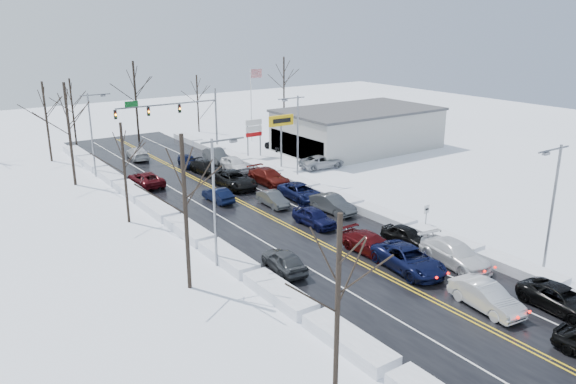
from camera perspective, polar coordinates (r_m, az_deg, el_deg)
ground at (r=46.99m, az=-0.33°, el=-3.31°), size 160.00×160.00×0.00m
road_surface at (r=48.55m, az=-1.67°, el=-2.62°), size 14.00×84.00×0.01m
snow_bank_left at (r=45.13m, az=-9.80°, el=-4.46°), size 1.70×72.00×0.75m
snow_bank_right at (r=52.85m, az=5.24°, el=-1.02°), size 1.70×72.00×0.75m
traffic_signal_mast at (r=71.10m, az=-10.98°, el=8.02°), size 13.28×0.39×8.00m
tires_plus_sign at (r=64.17m, az=-0.70°, el=6.92°), size 3.20×0.34×6.00m
used_vehicles_sign at (r=69.45m, az=-3.49°, el=6.28°), size 2.20×0.22×4.65m
speed_limit_sign at (r=45.99m, az=13.88°, el=-2.14°), size 0.55×0.09×2.35m
flagpole at (r=78.16m, az=-3.67°, el=9.44°), size 1.87×1.20×10.00m
dealership_building at (r=74.33m, az=7.11°, el=6.38°), size 20.40×12.40×5.30m
streetlight_se at (r=39.50m, az=25.19°, el=-0.90°), size 3.20×0.25×9.00m
streetlight_ne at (r=58.04m, az=0.83°, el=6.13°), size 3.20×0.25×9.00m
streetlight_sw at (r=37.98m, az=-7.27°, el=-0.03°), size 3.20×0.25×9.00m
streetlight_nw at (r=63.52m, az=-19.21°, el=6.15°), size 3.20×0.25×9.00m
tree_left_a at (r=23.71m, az=5.15°, el=-8.35°), size 3.60×3.60×9.00m
tree_left_b at (r=34.45m, az=-10.53°, el=0.91°), size 4.00×4.00×10.00m
tree_left_c at (r=47.75m, az=-16.41°, el=3.76°), size 3.40×3.40×8.50m
tree_left_d at (r=60.57m, az=-21.51°, el=7.36°), size 4.20×4.20×10.50m
tree_left_e at (r=72.36m, az=-23.48°, el=8.01°), size 3.80×3.80×9.50m
tree_far_b at (r=80.21m, az=-21.15°, el=8.79°), size 3.60×3.60×9.00m
tree_far_c at (r=80.42m, az=-15.31°, el=10.36°), size 4.40×4.40×11.00m
tree_far_d at (r=85.84m, az=-9.21°, el=9.97°), size 3.40×3.40×8.50m
tree_far_e at (r=94.09m, az=-0.42°, el=11.66°), size 4.20×4.20×10.50m
queued_car_1 at (r=35.99m, az=19.37°, el=-11.11°), size 2.20×4.95×1.58m
queued_car_2 at (r=39.66m, az=12.09°, el=-7.75°), size 3.35×6.14×1.63m
queued_car_3 at (r=41.86m, az=8.34°, el=-6.16°), size 2.19×5.11×1.47m
queued_car_4 at (r=46.82m, az=2.68°, el=-3.41°), size 1.92×4.47×1.50m
queued_car_5 at (r=51.63m, az=-1.54°, el=-1.39°), size 1.59×4.09×1.33m
queued_car_6 at (r=57.46m, az=-5.45°, el=0.48°), size 2.83×6.03×1.67m
queued_car_7 at (r=62.84m, az=-8.25°, el=1.85°), size 2.42×5.05×1.42m
queued_car_8 at (r=66.35m, az=-10.09°, el=2.58°), size 2.14×4.26×1.39m
queued_car_10 at (r=37.49m, az=25.96°, el=-10.76°), size 2.77×5.35×1.44m
queued_car_11 at (r=41.24m, az=16.51°, el=-7.10°), size 2.98×5.96×1.66m
queued_car_12 at (r=43.95m, az=11.91°, el=-5.20°), size 2.11×4.32×1.42m
queued_car_13 at (r=50.04m, az=4.53°, el=-2.06°), size 1.93×4.80×1.55m
queued_car_14 at (r=53.38m, az=1.31°, el=-0.76°), size 2.68×5.45×1.49m
queued_car_15 at (r=58.31m, az=-1.95°, el=0.80°), size 2.47×5.66×1.62m
queued_car_16 at (r=63.60m, az=-5.39°, el=2.14°), size 2.29×4.90×1.62m
queued_car_17 at (r=67.76m, az=-7.27°, el=3.02°), size 2.24×5.09×1.63m
oncoming_car_0 at (r=53.16m, az=-7.09°, el=-0.97°), size 1.52×4.07×1.33m
oncoming_car_1 at (r=59.51m, az=-14.20°, el=0.61°), size 2.56×5.36×1.48m
oncoming_car_2 at (r=71.22m, az=-15.01°, el=3.26°), size 2.70×5.29×1.47m
oncoming_car_3 at (r=38.72m, az=-0.40°, el=-7.98°), size 2.30×4.59×1.50m
parked_car_0 at (r=64.76m, az=3.44°, el=2.46°), size 5.54×2.95×1.48m
parked_car_1 at (r=69.98m, az=3.12°, el=3.59°), size 2.02×4.64×1.33m
parked_car_2 at (r=73.55m, az=-1.12°, el=4.28°), size 1.82×4.31×1.45m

